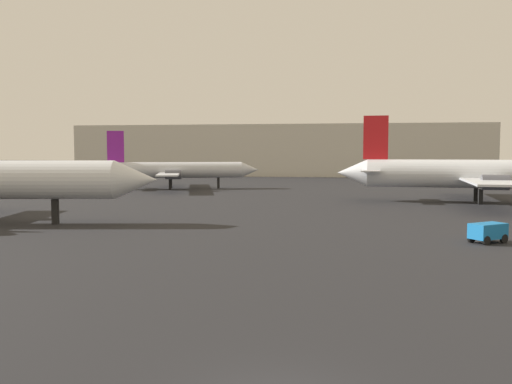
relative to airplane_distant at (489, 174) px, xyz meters
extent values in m
cone|color=silver|center=(-33.28, -23.77, 0.31)|extent=(4.01, 3.76, 3.20)
cube|color=black|center=(-39.91, -24.93, -2.32)|extent=(0.56, 0.56, 2.06)
cylinder|color=silver|center=(0.31, -0.02, 0.02)|extent=(28.20, 5.11, 3.30)
cone|color=silver|center=(-15.49, 1.00, 0.02)|extent=(3.84, 3.53, 3.30)
cube|color=silver|center=(-1.09, 0.07, -0.48)|extent=(6.45, 28.94, 0.22)
cube|color=silver|center=(-13.23, 0.86, 0.35)|extent=(2.69, 7.80, 0.15)
cube|color=red|center=(-12.77, 0.83, 4.28)|extent=(2.94, 0.46, 5.22)
cylinder|color=#4C4C54|center=(0.10, 5.46, -0.64)|extent=(2.84, 1.82, 1.65)
cylinder|color=#4C4C54|center=(-0.60, -5.43, -0.64)|extent=(2.84, 1.82, 1.65)
cube|color=black|center=(-0.97, 1.89, -2.49)|extent=(0.49, 0.49, 1.72)
cube|color=black|center=(-1.21, -1.75, -2.49)|extent=(0.49, 0.49, 1.72)
cylinder|color=silver|center=(-42.79, 17.05, -0.37)|extent=(20.39, 8.09, 2.51)
cone|color=silver|center=(-31.61, 20.27, -0.37)|extent=(3.34, 3.17, 2.51)
cone|color=silver|center=(-53.96, 13.83, -0.37)|extent=(3.34, 3.17, 2.51)
cube|color=silver|center=(-43.77, 16.76, -0.75)|extent=(9.76, 24.37, 0.19)
cube|color=silver|center=(-52.25, 14.32, -0.12)|extent=(3.74, 7.05, 0.13)
cube|color=purple|center=(-51.86, 14.43, 3.33)|extent=(2.55, 0.95, 4.88)
cylinder|color=#4C4C54|center=(-44.47, 21.40, -0.87)|extent=(2.73, 2.07, 1.45)
cylinder|color=#4C4C54|center=(-41.89, 12.47, -0.87)|extent=(2.73, 2.07, 1.45)
cube|color=black|center=(-36.48, 18.86, -2.48)|extent=(0.50, 0.50, 1.72)
cube|color=black|center=(-44.22, 18.31, -2.48)|extent=(0.50, 0.50, 1.72)
cube|color=black|center=(-43.33, 15.21, -2.48)|extent=(0.50, 0.50, 1.72)
cube|color=#1972BF|center=(-6.86, -28.97, -2.55)|extent=(2.70, 2.49, 1.00)
cylinder|color=black|center=(-7.17, -29.94, -3.05)|extent=(0.60, 0.52, 0.60)
cylinder|color=black|center=(-7.88, -29.01, -3.05)|extent=(0.60, 0.52, 0.60)
cylinder|color=black|center=(-5.84, -28.93, -3.05)|extent=(0.60, 0.52, 0.60)
cylinder|color=black|center=(-6.55, -27.99, -3.05)|extent=(0.60, 0.52, 0.60)
cube|color=beige|center=(-32.98, 72.16, 2.71)|extent=(98.07, 27.24, 12.12)
camera|label=1|loc=(-15.99, -66.95, 2.74)|focal=38.67mm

